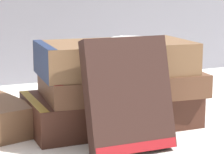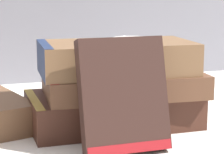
{
  "view_description": "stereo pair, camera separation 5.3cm",
  "coord_description": "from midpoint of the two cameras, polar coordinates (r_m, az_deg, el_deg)",
  "views": [
    {
      "loc": [
        -0.24,
        -0.58,
        0.2
      ],
      "look_at": [
        0.01,
        -0.0,
        0.08
      ],
      "focal_mm": 75.0,
      "sensor_mm": 36.0,
      "label": 1
    },
    {
      "loc": [
        -0.19,
        -0.6,
        0.2
      ],
      "look_at": [
        0.01,
        -0.0,
        0.08
      ],
      "focal_mm": 75.0,
      "sensor_mm": 36.0,
      "label": 2
    }
  ],
  "objects": [
    {
      "name": "ground_plane",
      "position": [
        0.66,
        -3.22,
        -6.74
      ],
      "size": [
        3.0,
        3.0,
        0.0
      ],
      "primitive_type": "plane",
      "color": "white"
    },
    {
      "name": "book_flat_bottom",
      "position": [
        0.68,
        -2.81,
        -4.04
      ],
      "size": [
        0.24,
        0.13,
        0.05
      ],
      "rotation": [
        0.0,
        0.0,
        -0.01
      ],
      "color": "#422319",
      "rests_on": "ground_plane"
    },
    {
      "name": "book_flat_middle",
      "position": [
        0.67,
        -1.48,
        -0.82
      ],
      "size": [
        0.23,
        0.14,
        0.03
      ],
      "rotation": [
        0.0,
        0.0,
        -0.08
      ],
      "color": "brown",
      "rests_on": "book_flat_bottom"
    },
    {
      "name": "book_flat_top",
      "position": [
        0.66,
        -2.35,
        2.35
      ],
      "size": [
        0.22,
        0.13,
        0.05
      ],
      "rotation": [
        0.0,
        0.0,
        -0.07
      ],
      "color": "brown",
      "rests_on": "book_flat_middle"
    },
    {
      "name": "book_leaning_front",
      "position": [
        0.57,
        -1.03,
        -2.77
      ],
      "size": [
        0.11,
        0.06,
        0.14
      ],
      "rotation": [
        -0.27,
        0.0,
        0.0
      ],
      "color": "#331E19",
      "rests_on": "ground_plane"
    },
    {
      "name": "pocket_watch",
      "position": [
        0.66,
        -0.14,
        4.57
      ],
      "size": [
        0.06,
        0.06,
        0.01
      ],
      "color": "silver",
      "rests_on": "book_flat_top"
    },
    {
      "name": "reading_glasses",
      "position": [
        0.79,
        -9.77,
        -3.74
      ],
      "size": [
        0.12,
        0.07,
        0.0
      ],
      "rotation": [
        0.0,
        0.0,
        0.21
      ],
      "color": "#ADADB2",
      "rests_on": "ground_plane"
    }
  ]
}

